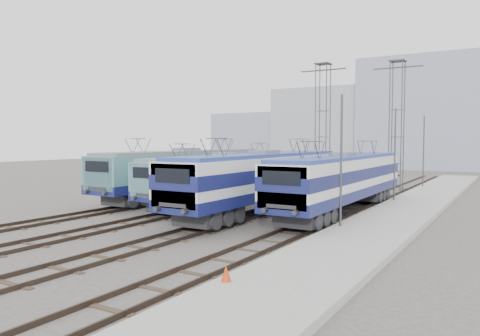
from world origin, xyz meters
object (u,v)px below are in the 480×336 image
object	(u,v)px
locomotive_center_left	(225,174)
locomotive_far_left	(185,169)
catenary_tower_west	(323,120)
mast_front	(341,164)
mast_rear	(423,153)
safety_cone	(226,273)
locomotive_center_right	(263,176)
mast_mid	(395,156)
catenary_tower_east	(397,119)
locomotive_far_right	(342,177)

from	to	relation	value
locomotive_center_left	locomotive_far_left	bearing A→B (deg)	165.83
catenary_tower_west	mast_front	world-z (taller)	catenary_tower_west
mast_rear	safety_cone	world-z (taller)	mast_rear
locomotive_center_right	mast_front	distance (m)	7.36
mast_front	mast_mid	distance (m)	12.00
catenary_tower_east	mast_rear	world-z (taller)	catenary_tower_east
locomotive_far_right	catenary_tower_east	distance (m)	16.80
mast_front	mast_mid	bearing A→B (deg)	90.00
locomotive_far_left	mast_front	world-z (taller)	mast_front
locomotive_far_left	mast_rear	size ratio (longest dim) A/B	2.70
catenary_tower_west	mast_front	bearing A→B (deg)	-66.73
mast_mid	mast_rear	bearing A→B (deg)	90.00
locomotive_center_right	safety_cone	bearing A→B (deg)	-66.23
catenary_tower_west	mast_front	xyz separation A→B (m)	(8.60, -20.00, -3.14)
locomotive_far_left	mast_mid	bearing A→B (deg)	17.78
locomotive_center_left	locomotive_center_right	size ratio (longest dim) A/B	0.93
mast_rear	safety_cone	size ratio (longest dim) A/B	13.84
locomotive_far_right	mast_front	size ratio (longest dim) A/B	2.60
locomotive_center_right	mast_front	size ratio (longest dim) A/B	2.69
locomotive_far_left	locomotive_center_left	xyz separation A→B (m)	(4.50, -1.14, -0.16)
locomotive_far_right	catenary_tower_west	bearing A→B (deg)	115.37
locomotive_far_left	locomotive_center_left	world-z (taller)	locomotive_far_left
catenary_tower_east	safety_cone	world-z (taller)	catenary_tower_east
safety_cone	locomotive_far_right	bearing A→B (deg)	96.45
catenary_tower_west	locomotive_center_left	bearing A→B (deg)	-99.09
catenary_tower_east	mast_mid	world-z (taller)	catenary_tower_east
safety_cone	locomotive_far_left	bearing A→B (deg)	130.47
locomotive_far_right	safety_cone	bearing A→B (deg)	-83.55
safety_cone	catenary_tower_west	bearing A→B (deg)	105.59
catenary_tower_east	locomotive_center_right	bearing A→B (deg)	-102.97
locomotive_center_right	mast_rear	size ratio (longest dim) A/B	2.69
mast_mid	mast_rear	size ratio (longest dim) A/B	1.00
mast_front	catenary_tower_east	bearing A→B (deg)	95.45
mast_mid	mast_rear	distance (m)	12.00
locomotive_far_left	safety_cone	world-z (taller)	locomotive_far_left
mast_front	mast_mid	world-z (taller)	same
mast_mid	locomotive_far_right	bearing A→B (deg)	-106.53
locomotive_center_left	safety_cone	bearing A→B (deg)	-57.21
mast_mid	locomotive_center_left	bearing A→B (deg)	-150.83
locomotive_center_left	catenary_tower_west	world-z (taller)	catenary_tower_west
safety_cone	catenary_tower_east	bearing A→B (deg)	93.72
locomotive_center_left	mast_mid	size ratio (longest dim) A/B	2.49
safety_cone	mast_mid	bearing A→B (deg)	90.10
catenary_tower_west	mast_rear	bearing A→B (deg)	24.94
locomotive_center_right	mast_mid	xyz separation A→B (m)	(6.35, 8.45, 1.11)
locomotive_far_right	mast_mid	bearing A→B (deg)	73.47
locomotive_center_left	safety_cone	world-z (taller)	locomotive_center_left
catenary_tower_west	catenary_tower_east	bearing A→B (deg)	17.10
locomotive_center_left	mast_front	distance (m)	12.44
mast_front	locomotive_center_right	bearing A→B (deg)	150.77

